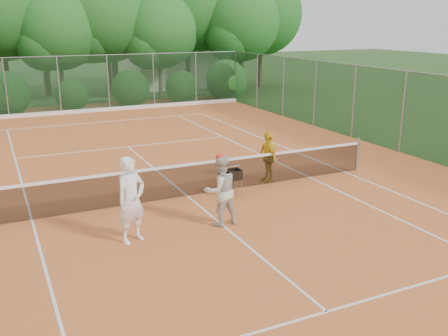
% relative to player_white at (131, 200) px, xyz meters
% --- Properties ---
extents(ground, '(120.00, 120.00, 0.00)m').
position_rel_player_white_xyz_m(ground, '(2.17, 2.23, -0.99)').
color(ground, '#224318').
rests_on(ground, ground).
extents(clay_court, '(18.00, 36.00, 0.02)m').
position_rel_player_white_xyz_m(clay_court, '(2.17, 2.23, -0.98)').
color(clay_court, '#D16A30').
rests_on(clay_court, ground).
extents(club_building, '(8.00, 5.00, 3.00)m').
position_rel_player_white_xyz_m(club_building, '(11.17, 26.23, 0.51)').
color(club_building, beige).
rests_on(club_building, ground).
extents(tennis_net, '(11.97, 0.10, 1.10)m').
position_rel_player_white_xyz_m(tennis_net, '(2.17, 2.23, -0.46)').
color(tennis_net, gray).
rests_on(tennis_net, clay_court).
extents(player_white, '(0.83, 0.70, 1.94)m').
position_rel_player_white_xyz_m(player_white, '(0.00, 0.00, 0.00)').
color(player_white, white).
rests_on(player_white, clay_court).
extents(player_center_grp, '(0.88, 0.71, 1.75)m').
position_rel_player_white_xyz_m(player_center_grp, '(2.16, 0.04, -0.10)').
color(player_center_grp, beige).
rests_on(player_center_grp, clay_court).
extents(player_yellow, '(0.41, 0.92, 1.55)m').
position_rel_player_white_xyz_m(player_yellow, '(4.89, 2.50, -0.19)').
color(player_yellow, yellow).
rests_on(player_yellow, clay_court).
extents(ball_hopper, '(0.34, 0.34, 0.77)m').
position_rel_player_white_xyz_m(ball_hopper, '(3.38, 1.73, -0.36)').
color(ball_hopper, gray).
rests_on(ball_hopper, clay_court).
extents(stray_ball_a, '(0.07, 0.07, 0.07)m').
position_rel_player_white_xyz_m(stray_ball_a, '(-0.24, 12.76, -0.94)').
color(stray_ball_a, '#CEDB33').
rests_on(stray_ball_a, clay_court).
extents(stray_ball_b, '(0.07, 0.07, 0.07)m').
position_rel_player_white_xyz_m(stray_ball_b, '(3.73, 12.73, -0.94)').
color(stray_ball_b, '#C3DA32').
rests_on(stray_ball_b, clay_court).
extents(stray_ball_c, '(0.07, 0.07, 0.07)m').
position_rel_player_white_xyz_m(stray_ball_c, '(2.80, 12.23, -0.94)').
color(stray_ball_c, '#D4E134').
rests_on(stray_ball_c, clay_court).
extents(court_markings, '(11.03, 23.83, 0.01)m').
position_rel_player_white_xyz_m(court_markings, '(2.17, 2.23, -0.97)').
color(court_markings, white).
rests_on(court_markings, clay_court).
extents(fence_back, '(18.07, 0.07, 3.00)m').
position_rel_player_white_xyz_m(fence_back, '(2.17, 17.23, 0.53)').
color(fence_back, '#19381E').
rests_on(fence_back, clay_court).
extents(tropical_treeline, '(32.10, 8.49, 15.03)m').
position_rel_player_white_xyz_m(tropical_treeline, '(3.60, 22.45, 4.12)').
color(tropical_treeline, brown).
rests_on(tropical_treeline, ground).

